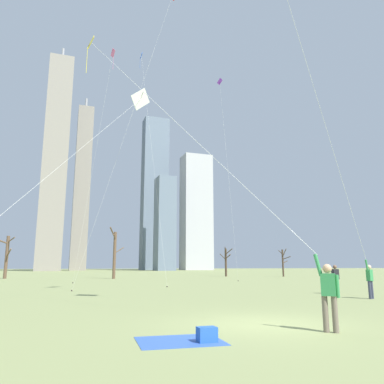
{
  "coord_description": "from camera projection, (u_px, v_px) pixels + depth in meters",
  "views": [
    {
      "loc": [
        -5.34,
        -9.63,
        1.58
      ],
      "look_at": [
        0.0,
        6.0,
        4.81
      ],
      "focal_mm": 35.31,
      "sensor_mm": 36.0,
      "label": 1
    }
  ],
  "objects": [
    {
      "name": "ground_plane",
      "position": [
        263.0,
        324.0,
        10.34
      ],
      "size": [
        400.0,
        400.0,
        0.0
      ],
      "primitive_type": "plane",
      "color": "#848E56"
    },
    {
      "name": "kite_flyer_midfield_right_yellow",
      "position": [
        280.0,
        241.0,
        10.24
      ],
      "size": [
        5.92,
        9.4,
        12.32
      ],
      "color": "#726656",
      "rests_on": "ground"
    },
    {
      "name": "kite_flyer_foreground_left_teal",
      "position": [
        353.0,
        223.0,
        17.66
      ],
      "size": [
        8.42,
        4.67,
        14.77
      ],
      "color": "#33384C",
      "rests_on": "ground"
    },
    {
      "name": "kite_flyer_midfield_left_white",
      "position": [
        20.0,
        212.0,
        14.28
      ],
      "size": [
        8.33,
        8.93,
        12.51
      ],
      "color": "black",
      "rests_on": "ground"
    },
    {
      "name": "bystander_far_off_by_trees",
      "position": [
        336.0,
        278.0,
        21.51
      ],
      "size": [
        0.51,
        0.22,
        1.62
      ],
      "color": "#726656",
      "rests_on": "ground"
    },
    {
      "name": "distant_kite_high_overhead_purple",
      "position": [
        221.0,
        98.0,
        44.35
      ],
      "size": [
        1.17,
        2.34,
        23.66
      ],
      "color": "purple",
      "rests_on": "ground"
    },
    {
      "name": "distant_kite_low_near_trees_red",
      "position": [
        166.0,
        14.0,
        26.51
      ],
      "size": [
        6.11,
        3.33,
        21.21
      ],
      "color": "red",
      "rests_on": "ground"
    },
    {
      "name": "distant_kite_drifting_right_blue",
      "position": [
        144.0,
        79.0,
        37.81
      ],
      "size": [
        1.23,
        8.0,
        23.51
      ],
      "color": "blue",
      "rests_on": "ground"
    },
    {
      "name": "distant_kite_drifting_left_pink",
      "position": [
        108.0,
        79.0,
        35.16
      ],
      "size": [
        2.45,
        4.78,
        21.58
      ],
      "color": "pink",
      "rests_on": "ground"
    },
    {
      "name": "picnic_spot",
      "position": [
        195.0,
        337.0,
        7.96
      ],
      "size": [
        1.9,
        1.53,
        0.31
      ],
      "color": "#3359B2",
      "rests_on": "ground"
    },
    {
      "name": "bare_tree_right_of_center",
      "position": [
        226.0,
        261.0,
        56.57
      ],
      "size": [
        1.63,
        1.91,
        4.34
      ],
      "color": "#423326",
      "rests_on": "ground"
    },
    {
      "name": "bare_tree_rightmost",
      "position": [
        283.0,
        261.0,
        55.94
      ],
      "size": [
        1.34,
        3.09,
        4.05
      ],
      "color": "#423326",
      "rests_on": "ground"
    },
    {
      "name": "bare_tree_far_right_edge",
      "position": [
        6.0,
        255.0,
        47.08
      ],
      "size": [
        2.44,
        1.73,
        5.28
      ],
      "color": "brown",
      "rests_on": "ground"
    },
    {
      "name": "bare_tree_leftmost",
      "position": [
        114.0,
        253.0,
        46.85
      ],
      "size": [
        2.11,
        1.7,
        6.27
      ],
      "color": "brown",
      "rests_on": "ground"
    },
    {
      "name": "skyline_mid_tower_left",
      "position": [
        155.0,
        192.0,
        146.48
      ],
      "size": [
        9.68,
        6.85,
        59.24
      ],
      "color": "slate",
      "rests_on": "ground"
    },
    {
      "name": "skyline_squat_block",
      "position": [
        196.0,
        212.0,
        142.99
      ],
      "size": [
        10.81,
        8.27,
        43.42
      ],
      "color": "#B2B2B7",
      "rests_on": "ground"
    },
    {
      "name": "skyline_tall_tower",
      "position": [
        55.0,
        160.0,
        120.21
      ],
      "size": [
        7.61,
        7.0,
        73.78
      ],
      "color": "gray",
      "rests_on": "ground"
    },
    {
      "name": "skyline_short_annex",
      "position": [
        165.0,
        223.0,
        125.5
      ],
      "size": [
        6.03,
        7.35,
        31.0
      ],
      "color": "slate",
      "rests_on": "ground"
    },
    {
      "name": "skyline_slender_spire",
      "position": [
        82.0,
        188.0,
        136.13
      ],
      "size": [
        5.42,
        11.58,
        63.69
      ],
      "color": "gray",
      "rests_on": "ground"
    }
  ]
}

